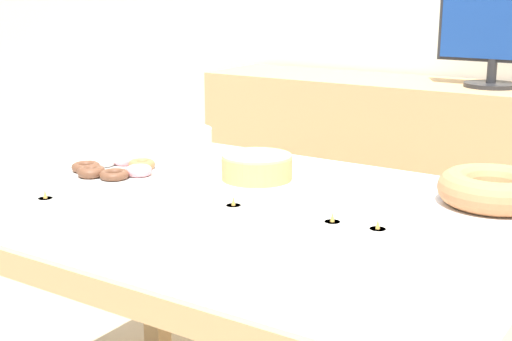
# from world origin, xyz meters

# --- Properties ---
(dining_table) EXTENTS (1.46, 0.97, 0.78)m
(dining_table) POSITION_xyz_m (0.00, 0.00, 0.68)
(dining_table) COLOR silver
(dining_table) RESTS_ON ground
(sideboard) EXTENTS (1.98, 0.44, 0.91)m
(sideboard) POSITION_xyz_m (0.00, 1.37, 0.45)
(sideboard) COLOR tan
(sideboard) RESTS_ON ground
(computer_monitor) EXTENTS (0.42, 0.20, 0.38)m
(computer_monitor) POSITION_xyz_m (0.20, 1.37, 1.09)
(computer_monitor) COLOR #262628
(computer_monitor) RESTS_ON sideboard
(cake_chocolate_round) EXTENTS (0.31, 0.31, 0.08)m
(cake_chocolate_round) POSITION_xyz_m (-0.05, 0.13, 0.81)
(cake_chocolate_round) COLOR white
(cake_chocolate_round) RESTS_ON dining_table
(cake_golden_bundt) EXTENTS (0.31, 0.31, 0.09)m
(cake_golden_bundt) POSITION_xyz_m (0.53, 0.24, 0.82)
(cake_golden_bundt) COLOR white
(cake_golden_bundt) RESTS_ON dining_table
(pastry_platter) EXTENTS (0.35, 0.35, 0.04)m
(pastry_platter) POSITION_xyz_m (-0.41, -0.01, 0.79)
(pastry_platter) COLOR white
(pastry_platter) RESTS_ON dining_table
(plate_stack) EXTENTS (0.21, 0.21, 0.07)m
(plate_stack) POSITION_xyz_m (-0.46, 0.32, 0.81)
(plate_stack) COLOR white
(plate_stack) RESTS_ON dining_table
(tealight_near_front) EXTENTS (0.04, 0.04, 0.04)m
(tealight_near_front) POSITION_xyz_m (0.38, -0.07, 0.79)
(tealight_near_front) COLOR silver
(tealight_near_front) RESTS_ON dining_table
(tealight_near_cakes) EXTENTS (0.04, 0.04, 0.04)m
(tealight_near_cakes) POSITION_xyz_m (-0.36, -0.29, 0.79)
(tealight_near_cakes) COLOR silver
(tealight_near_cakes) RESTS_ON dining_table
(tealight_right_edge) EXTENTS (0.04, 0.04, 0.04)m
(tealight_right_edge) POSITION_xyz_m (0.04, -0.10, 0.79)
(tealight_right_edge) COLOR silver
(tealight_right_edge) RESTS_ON dining_table
(tealight_centre) EXTENTS (0.04, 0.04, 0.04)m
(tealight_centre) POSITION_xyz_m (0.28, -0.08, 0.79)
(tealight_centre) COLOR silver
(tealight_centre) RESTS_ON dining_table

